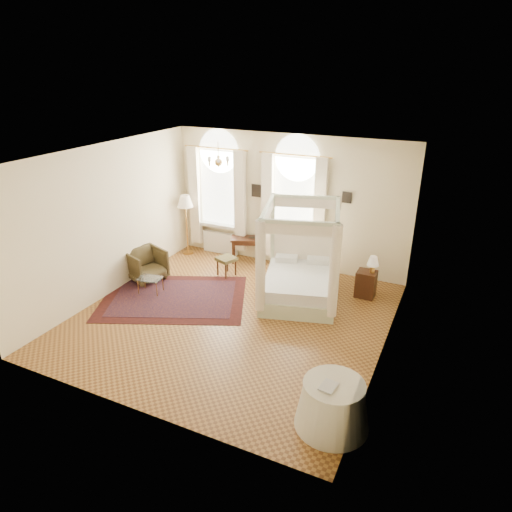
{
  "coord_description": "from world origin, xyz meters",
  "views": [
    {
      "loc": [
        3.89,
        -7.12,
        4.81
      ],
      "look_at": [
        0.35,
        0.4,
        1.28
      ],
      "focal_mm": 32.0,
      "sensor_mm": 36.0,
      "label": 1
    }
  ],
  "objects_px": {
    "nightstand": "(366,284)",
    "floor_lamp": "(185,204)",
    "writing_desk": "(248,241)",
    "armchair": "(146,265)",
    "coffee_table": "(150,279)",
    "side_table": "(333,405)",
    "canopy_bed": "(299,280)",
    "stool": "(226,260)"
  },
  "relations": [
    {
      "from": "canopy_bed",
      "to": "side_table",
      "type": "height_order",
      "value": "canopy_bed"
    },
    {
      "from": "canopy_bed",
      "to": "side_table",
      "type": "bearing_deg",
      "value": -62.57
    },
    {
      "from": "canopy_bed",
      "to": "armchair",
      "type": "distance_m",
      "value": 3.71
    },
    {
      "from": "writing_desk",
      "to": "armchair",
      "type": "height_order",
      "value": "armchair"
    },
    {
      "from": "armchair",
      "to": "nightstand",
      "type": "bearing_deg",
      "value": -53.79
    },
    {
      "from": "canopy_bed",
      "to": "floor_lamp",
      "type": "height_order",
      "value": "canopy_bed"
    },
    {
      "from": "coffee_table",
      "to": "floor_lamp",
      "type": "relative_size",
      "value": 0.36
    },
    {
      "from": "side_table",
      "to": "writing_desk",
      "type": "bearing_deg",
      "value": 127.57
    },
    {
      "from": "floor_lamp",
      "to": "armchair",
      "type": "bearing_deg",
      "value": -90.0
    },
    {
      "from": "armchair",
      "to": "floor_lamp",
      "type": "relative_size",
      "value": 0.51
    },
    {
      "from": "stool",
      "to": "side_table",
      "type": "height_order",
      "value": "side_table"
    },
    {
      "from": "armchair",
      "to": "writing_desk",
      "type": "bearing_deg",
      "value": -20.69
    },
    {
      "from": "canopy_bed",
      "to": "coffee_table",
      "type": "height_order",
      "value": "canopy_bed"
    },
    {
      "from": "side_table",
      "to": "nightstand",
      "type": "bearing_deg",
      "value": 96.32
    },
    {
      "from": "side_table",
      "to": "stool",
      "type": "bearing_deg",
      "value": 134.98
    },
    {
      "from": "canopy_bed",
      "to": "stool",
      "type": "xyz_separation_m",
      "value": [
        -2.03,
        0.42,
        -0.09
      ]
    },
    {
      "from": "stool",
      "to": "floor_lamp",
      "type": "xyz_separation_m",
      "value": [
        -1.63,
        0.79,
        0.99
      ]
    },
    {
      "from": "nightstand",
      "to": "stool",
      "type": "relative_size",
      "value": 1.12
    },
    {
      "from": "coffee_table",
      "to": "side_table",
      "type": "bearing_deg",
      "value": -24.59
    },
    {
      "from": "canopy_bed",
      "to": "nightstand",
      "type": "distance_m",
      "value": 1.51
    },
    {
      "from": "canopy_bed",
      "to": "stool",
      "type": "height_order",
      "value": "canopy_bed"
    },
    {
      "from": "nightstand",
      "to": "stool",
      "type": "height_order",
      "value": "nightstand"
    },
    {
      "from": "nightstand",
      "to": "coffee_table",
      "type": "height_order",
      "value": "nightstand"
    },
    {
      "from": "canopy_bed",
      "to": "floor_lamp",
      "type": "xyz_separation_m",
      "value": [
        -3.66,
        1.21,
        0.9
      ]
    },
    {
      "from": "writing_desk",
      "to": "side_table",
      "type": "bearing_deg",
      "value": -52.43
    },
    {
      "from": "writing_desk",
      "to": "armchair",
      "type": "xyz_separation_m",
      "value": [
        -1.75,
        -1.98,
        -0.19
      ]
    },
    {
      "from": "coffee_table",
      "to": "armchair",
      "type": "bearing_deg",
      "value": 134.16
    },
    {
      "from": "writing_desk",
      "to": "floor_lamp",
      "type": "xyz_separation_m",
      "value": [
        -1.75,
        -0.19,
        0.82
      ]
    },
    {
      "from": "side_table",
      "to": "coffee_table",
      "type": "bearing_deg",
      "value": 155.41
    },
    {
      "from": "canopy_bed",
      "to": "side_table",
      "type": "distance_m",
      "value": 3.78
    },
    {
      "from": "armchair",
      "to": "side_table",
      "type": "bearing_deg",
      "value": -96.36
    },
    {
      "from": "armchair",
      "to": "coffee_table",
      "type": "distance_m",
      "value": 0.74
    },
    {
      "from": "nightstand",
      "to": "floor_lamp",
      "type": "xyz_separation_m",
      "value": [
        -4.94,
        0.43,
        1.09
      ]
    },
    {
      "from": "nightstand",
      "to": "floor_lamp",
      "type": "relative_size",
      "value": 0.37
    },
    {
      "from": "stool",
      "to": "floor_lamp",
      "type": "bearing_deg",
      "value": 154.21
    },
    {
      "from": "coffee_table",
      "to": "floor_lamp",
      "type": "height_order",
      "value": "floor_lamp"
    },
    {
      "from": "armchair",
      "to": "coffee_table",
      "type": "xyz_separation_m",
      "value": [
        0.52,
        -0.53,
        -0.05
      ]
    },
    {
      "from": "writing_desk",
      "to": "side_table",
      "type": "xyz_separation_m",
      "value": [
        3.65,
        -4.75,
        -0.21
      ]
    },
    {
      "from": "canopy_bed",
      "to": "nightstand",
      "type": "relative_size",
      "value": 3.84
    },
    {
      "from": "nightstand",
      "to": "canopy_bed",
      "type": "bearing_deg",
      "value": -148.68
    },
    {
      "from": "canopy_bed",
      "to": "writing_desk",
      "type": "distance_m",
      "value": 2.37
    },
    {
      "from": "nightstand",
      "to": "armchair",
      "type": "xyz_separation_m",
      "value": [
        -4.94,
        -1.36,
        0.08
      ]
    }
  ]
}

